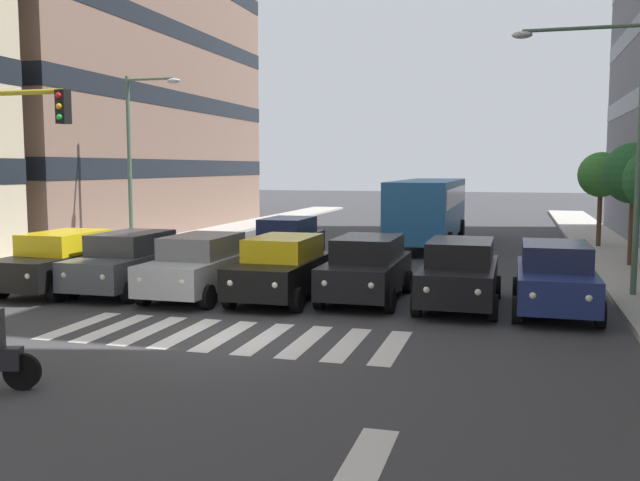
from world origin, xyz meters
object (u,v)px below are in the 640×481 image
(car_2, at_px, (367,268))
(bus_behind_traffic, at_px, (429,205))
(car_6, at_px, (62,261))
(car_4, at_px, (200,266))
(car_row2_0, at_px, (286,241))
(car_0, at_px, (555,277))
(street_tree_2, at_px, (634,174))
(street_lamp_left, at_px, (617,127))
(car_1, at_px, (460,273))
(street_lamp_right, at_px, (137,147))
(street_tree_3, at_px, (601,175))
(car_3, at_px, (282,268))
(car_5, at_px, (129,262))

(car_2, bearing_deg, bus_behind_traffic, -90.00)
(car_6, bearing_deg, car_4, -177.30)
(car_2, distance_m, car_row2_0, 7.48)
(car_0, bearing_deg, street_tree_2, -109.18)
(bus_behind_traffic, distance_m, street_lamp_left, 13.70)
(car_1, distance_m, car_row2_0, 9.30)
(car_6, height_order, street_tree_2, street_tree_2)
(street_lamp_right, bearing_deg, car_row2_0, 174.54)
(car_4, bearing_deg, car_0, -177.03)
(bus_behind_traffic, bearing_deg, car_2, 90.00)
(car_1, height_order, street_tree_3, street_tree_3)
(car_3, relative_size, street_tree_2, 1.03)
(car_6, xyz_separation_m, street_tree_3, (-16.17, -15.30, 2.36))
(car_4, bearing_deg, bus_behind_traffic, -107.26)
(car_row2_0, bearing_deg, car_3, 107.49)
(car_0, xyz_separation_m, car_row2_0, (9.14, -6.43, 0.00))
(bus_behind_traffic, relative_size, street_tree_2, 2.44)
(car_1, bearing_deg, car_row2_0, -42.91)
(bus_behind_traffic, distance_m, street_tree_3, 7.51)
(car_0, bearing_deg, car_3, 2.04)
(car_row2_0, distance_m, street_tree_2, 12.53)
(street_lamp_left, bearing_deg, car_0, 55.92)
(bus_behind_traffic, distance_m, street_tree_2, 9.70)
(car_4, relative_size, car_row2_0, 1.00)
(car_row2_0, distance_m, street_lamp_left, 12.07)
(car_2, bearing_deg, car_5, 5.19)
(car_6, bearing_deg, car_0, -177.11)
(car_2, bearing_deg, street_tree_3, -117.27)
(car_1, relative_size, car_2, 1.00)
(car_3, bearing_deg, car_6, 3.79)
(car_3, relative_size, car_5, 1.00)
(car_4, relative_size, car_6, 1.00)
(street_lamp_left, distance_m, street_lamp_right, 17.81)
(car_6, xyz_separation_m, street_tree_2, (-16.59, -9.20, 2.48))
(car_3, bearing_deg, bus_behind_traffic, -98.79)
(car_2, distance_m, car_4, 4.60)
(car_3, height_order, car_5, same)
(car_4, xyz_separation_m, street_tree_2, (-12.31, -9.00, 2.48))
(car_4, xyz_separation_m, street_tree_3, (-11.90, -15.10, 2.36))
(car_0, distance_m, bus_behind_traffic, 14.94)
(car_4, bearing_deg, street_tree_2, -143.84)
(bus_behind_traffic, relative_size, street_lamp_left, 1.44)
(car_row2_0, distance_m, street_tree_3, 14.47)
(car_1, xyz_separation_m, car_5, (9.34, 0.40, 0.00))
(car_3, xyz_separation_m, street_lamp_left, (-8.60, -2.56, 3.77))
(car_0, bearing_deg, street_tree_3, -99.90)
(bus_behind_traffic, bearing_deg, car_5, 64.56)
(car_3, relative_size, street_tree_3, 1.08)
(car_6, distance_m, bus_behind_traffic, 17.24)
(car_0, bearing_deg, street_lamp_left, -124.08)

